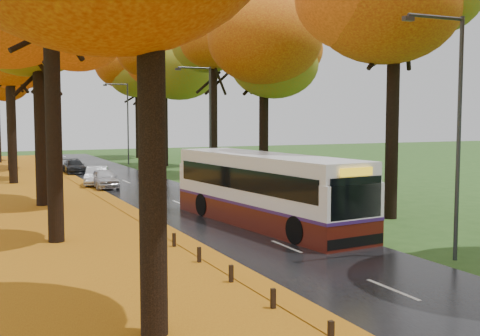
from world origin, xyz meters
TOP-DOWN VIEW (x-y plane):
  - road at (0.00, 25.00)m, footprint 6.50×90.00m
  - centre_line at (0.00, 25.00)m, footprint 0.12×90.00m
  - leaf_verge at (-9.00, 25.00)m, footprint 12.00×90.00m
  - leaf_drift at (-3.05, 25.00)m, footprint 0.90×90.00m
  - trees_left at (-7.18, 27.06)m, footprint 9.20×74.00m
  - trees_right at (7.19, 26.91)m, footprint 9.30×74.20m
  - bollard_row at (-3.70, 4.70)m, footprint 0.11×23.51m
  - streetlamp_near at (3.95, 8.00)m, footprint 2.45×0.18m
  - streetlamp_mid at (3.95, 30.00)m, footprint 2.45×0.18m
  - streetlamp_far at (3.95, 52.00)m, footprint 2.45×0.18m
  - bus at (1.31, 16.28)m, footprint 3.99×11.97m
  - car_white at (-2.27, 32.74)m, footprint 1.49×3.70m
  - car_silver at (-2.35, 34.71)m, footprint 2.44×4.12m
  - car_dark at (-2.35, 44.17)m, footprint 1.57×3.86m

SIDE VIEW (x-z plane):
  - leaf_verge at x=-9.00m, z-range 0.00..0.02m
  - road at x=0.00m, z-range 0.00..0.04m
  - leaf_drift at x=-3.05m, z-range 0.04..0.05m
  - centre_line at x=0.00m, z-range 0.04..0.05m
  - bollard_row at x=-3.70m, z-range 0.00..0.52m
  - car_dark at x=-2.35m, z-range 0.04..1.16m
  - car_white at x=-2.27m, z-range 0.04..1.30m
  - car_silver at x=-2.35m, z-range 0.04..1.32m
  - bus at x=1.31m, z-range 0.11..3.20m
  - streetlamp_near at x=3.95m, z-range 0.71..8.71m
  - streetlamp_mid at x=3.95m, z-range 0.71..8.71m
  - streetlamp_far at x=3.95m, z-range 0.71..8.71m
  - trees_left at x=-7.18m, z-range 2.59..16.48m
  - trees_right at x=7.19m, z-range 2.71..16.67m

